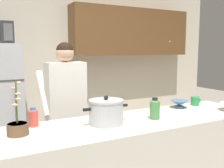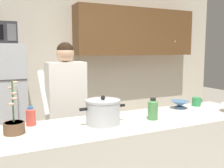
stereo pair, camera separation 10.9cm
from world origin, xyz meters
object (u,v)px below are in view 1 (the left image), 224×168
Objects in this scene: person_near_pot at (66,100)px; empty_bowl at (179,103)px; bottle_mid_counter at (155,109)px; coffee_mug at (195,101)px; potted_orchid at (18,126)px; bottle_near_edge at (33,117)px; cooking_pot at (106,112)px.

empty_bowl is (1.04, -0.60, -0.03)m from person_near_pot.
person_near_pot reaches higher than bottle_mid_counter.
coffee_mug is 1.89m from potted_orchid.
empty_bowl is 0.49× the size of potted_orchid.
bottle_mid_counter is at bearing -57.23° from person_near_pot.
coffee_mug is 1.74m from bottle_near_edge.
cooking_pot is at bearing -4.18° from potted_orchid.
bottle_mid_counter is (-0.75, -0.26, 0.05)m from coffee_mug.
bottle_mid_counter is 0.49× the size of potted_orchid.
empty_bowl is (0.95, 0.18, -0.06)m from cooking_pot.
cooking_pot is 2.59× the size of bottle_near_edge.
potted_orchid is at bearing 175.82° from cooking_pot.
person_near_pot is 4.11× the size of potted_orchid.
cooking_pot is 3.04× the size of coffee_mug.
potted_orchid reaches higher than cooking_pot.
person_near_pot is 0.94m from potted_orchid.
bottle_mid_counter reaches higher than empty_bowl.
potted_orchid is at bearing -175.59° from coffee_mug.
cooking_pot is 2.07× the size of empty_bowl.
coffee_mug is 0.68× the size of bottle_mid_counter.
bottle_near_edge is (-0.54, 0.22, -0.03)m from cooking_pot.
cooking_pot is 0.97m from empty_bowl.
coffee_mug is at bearing 4.41° from potted_orchid.
cooking_pot is 1.02× the size of potted_orchid.
person_near_pot is 8.35× the size of empty_bowl.
cooking_pot is (0.09, -0.78, 0.02)m from person_near_pot.
bottle_near_edge is at bearing 179.33° from coffee_mug.
person_near_pot is 4.03× the size of cooking_pot.
bottle_near_edge is at bearing 178.61° from empty_bowl.
empty_bowl is at bearing -1.39° from bottle_near_edge.
empty_bowl is at bearing 4.52° from potted_orchid.
person_near_pot reaches higher than bottle_near_edge.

